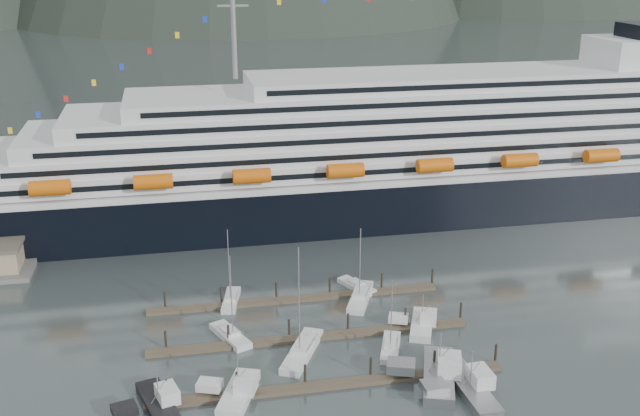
{
  "coord_description": "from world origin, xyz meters",
  "views": [
    {
      "loc": [
        -23.34,
        -93.58,
        55.11
      ],
      "look_at": [
        0.35,
        22.0,
        13.71
      ],
      "focal_mm": 42.0,
      "sensor_mm": 36.0,
      "label": 1
    }
  ],
  "objects_px": {
    "trawler_d": "(437,374)",
    "sailboat_a": "(230,336)",
    "sailboat_d": "(302,352)",
    "sailboat_g": "(360,298)",
    "sailboat_e": "(231,300)",
    "trawler_b": "(238,392)",
    "trawler_a": "(158,405)",
    "sailboat_h": "(391,348)",
    "trawler_e": "(421,323)",
    "cruise_ship": "(424,157)",
    "trawler_c": "(469,387)",
    "sailboat_f": "(357,286)"
  },
  "relations": [
    {
      "from": "trawler_e",
      "to": "trawler_a",
      "type": "bearing_deg",
      "value": 131.32
    },
    {
      "from": "sailboat_d",
      "to": "trawler_e",
      "type": "xyz_separation_m",
      "value": [
        19.19,
        4.06,
        0.36
      ]
    },
    {
      "from": "sailboat_h",
      "to": "trawler_b",
      "type": "height_order",
      "value": "sailboat_h"
    },
    {
      "from": "sailboat_e",
      "to": "trawler_a",
      "type": "xyz_separation_m",
      "value": [
        -11.68,
        -28.32,
        0.42
      ]
    },
    {
      "from": "trawler_a",
      "to": "trawler_c",
      "type": "relative_size",
      "value": 0.89
    },
    {
      "from": "trawler_b",
      "to": "trawler_d",
      "type": "bearing_deg",
      "value": -71.84
    },
    {
      "from": "sailboat_e",
      "to": "sailboat_g",
      "type": "height_order",
      "value": "sailboat_e"
    },
    {
      "from": "sailboat_a",
      "to": "trawler_c",
      "type": "relative_size",
      "value": 1.06
    },
    {
      "from": "sailboat_f",
      "to": "trawler_e",
      "type": "bearing_deg",
      "value": 175.26
    },
    {
      "from": "cruise_ship",
      "to": "trawler_b",
      "type": "xyz_separation_m",
      "value": [
        -47.1,
        -65.06,
        -11.18
      ]
    },
    {
      "from": "sailboat_h",
      "to": "trawler_b",
      "type": "relative_size",
      "value": 1.12
    },
    {
      "from": "trawler_d",
      "to": "trawler_a",
      "type": "bearing_deg",
      "value": 108.76
    },
    {
      "from": "trawler_e",
      "to": "trawler_b",
      "type": "bearing_deg",
      "value": 135.94
    },
    {
      "from": "trawler_b",
      "to": "cruise_ship",
      "type": "bearing_deg",
      "value": -14.86
    },
    {
      "from": "cruise_ship",
      "to": "sailboat_g",
      "type": "distance_m",
      "value": 49.07
    },
    {
      "from": "sailboat_h",
      "to": "trawler_d",
      "type": "height_order",
      "value": "sailboat_h"
    },
    {
      "from": "cruise_ship",
      "to": "sailboat_d",
      "type": "distance_m",
      "value": 68.27
    },
    {
      "from": "sailboat_e",
      "to": "trawler_b",
      "type": "bearing_deg",
      "value": -171.39
    },
    {
      "from": "sailboat_a",
      "to": "trawler_c",
      "type": "bearing_deg",
      "value": -147.97
    },
    {
      "from": "sailboat_d",
      "to": "trawler_b",
      "type": "distance_m",
      "value": 13.43
    },
    {
      "from": "sailboat_g",
      "to": "trawler_e",
      "type": "distance_m",
      "value": 13.04
    },
    {
      "from": "trawler_c",
      "to": "trawler_d",
      "type": "bearing_deg",
      "value": 38.87
    },
    {
      "from": "sailboat_g",
      "to": "sailboat_e",
      "type": "bearing_deg",
      "value": 104.32
    },
    {
      "from": "trawler_a",
      "to": "trawler_c",
      "type": "bearing_deg",
      "value": -111.77
    },
    {
      "from": "sailboat_h",
      "to": "sailboat_g",
      "type": "bearing_deg",
      "value": 21.08
    },
    {
      "from": "trawler_a",
      "to": "trawler_b",
      "type": "xyz_separation_m",
      "value": [
        10.06,
        0.8,
        0.03
      ]
    },
    {
      "from": "sailboat_e",
      "to": "sailboat_g",
      "type": "relative_size",
      "value": 0.99
    },
    {
      "from": "sailboat_d",
      "to": "trawler_b",
      "type": "bearing_deg",
      "value": 158.65
    },
    {
      "from": "trawler_e",
      "to": "sailboat_g",
      "type": "bearing_deg",
      "value": 52.74
    },
    {
      "from": "sailboat_a",
      "to": "sailboat_e",
      "type": "xyz_separation_m",
      "value": [
        1.19,
        11.9,
        -0.02
      ]
    },
    {
      "from": "sailboat_a",
      "to": "sailboat_e",
      "type": "distance_m",
      "value": 11.96
    },
    {
      "from": "sailboat_d",
      "to": "sailboat_e",
      "type": "xyz_separation_m",
      "value": [
        -8.42,
        18.63,
        -0.05
      ]
    },
    {
      "from": "trawler_e",
      "to": "cruise_ship",
      "type": "bearing_deg",
      "value": 3.11
    },
    {
      "from": "sailboat_h",
      "to": "trawler_c",
      "type": "relative_size",
      "value": 0.9
    },
    {
      "from": "sailboat_e",
      "to": "sailboat_f",
      "type": "height_order",
      "value": "sailboat_e"
    },
    {
      "from": "trawler_c",
      "to": "sailboat_f",
      "type": "bearing_deg",
      "value": 9.45
    },
    {
      "from": "cruise_ship",
      "to": "trawler_b",
      "type": "bearing_deg",
      "value": -125.9
    },
    {
      "from": "sailboat_d",
      "to": "sailboat_h",
      "type": "height_order",
      "value": "sailboat_d"
    },
    {
      "from": "sailboat_g",
      "to": "trawler_d",
      "type": "relative_size",
      "value": 0.98
    },
    {
      "from": "trawler_a",
      "to": "sailboat_d",
      "type": "bearing_deg",
      "value": -80.15
    },
    {
      "from": "sailboat_d",
      "to": "trawler_d",
      "type": "distance_m",
      "value": 19.5
    },
    {
      "from": "sailboat_e",
      "to": "trawler_c",
      "type": "height_order",
      "value": "sailboat_e"
    },
    {
      "from": "sailboat_d",
      "to": "sailboat_g",
      "type": "height_order",
      "value": "sailboat_d"
    },
    {
      "from": "trawler_c",
      "to": "trawler_e",
      "type": "xyz_separation_m",
      "value": [
        -0.44,
        17.85,
        -0.05
      ]
    },
    {
      "from": "trawler_d",
      "to": "sailboat_a",
      "type": "bearing_deg",
      "value": 76.69
    },
    {
      "from": "sailboat_a",
      "to": "trawler_c",
      "type": "xyz_separation_m",
      "value": [
        29.24,
        -20.51,
        0.44
      ]
    },
    {
      "from": "sailboat_a",
      "to": "sailboat_f",
      "type": "bearing_deg",
      "value": -83.07
    },
    {
      "from": "sailboat_e",
      "to": "trawler_e",
      "type": "relative_size",
      "value": 1.35
    },
    {
      "from": "sailboat_a",
      "to": "sailboat_f",
      "type": "distance_m",
      "value": 26.09
    },
    {
      "from": "sailboat_f",
      "to": "trawler_a",
      "type": "xyz_separation_m",
      "value": [
        -33.12,
        -29.4,
        0.44
      ]
    }
  ]
}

